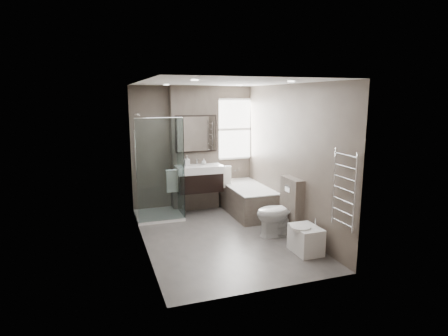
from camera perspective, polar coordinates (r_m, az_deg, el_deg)
name	(u,v)px	position (r m, az deg, el deg)	size (l,w,h in m)	color
room	(221,163)	(6.22, -0.39, 0.83)	(2.70, 3.90, 2.70)	#56514F
vanity_pier	(194,149)	(7.90, -4.52, 2.96)	(1.00, 0.25, 2.60)	#5B5147
vanity	(199,178)	(7.66, -3.80, -1.53)	(0.95, 0.47, 0.66)	black
mirror_cabinet	(196,134)	(7.70, -4.25, 5.23)	(0.86, 0.08, 0.76)	black
towel_left	(172,181)	(7.53, -7.87, -2.00)	(0.24, 0.06, 0.44)	silver
towel_right	(225,177)	(7.81, 0.21, -1.42)	(0.24, 0.06, 0.44)	silver
shower_enclosure	(164,194)	(7.49, -9.18, -3.90)	(0.90, 0.90, 2.00)	white
bathtub	(247,198)	(7.76, 3.51, -4.61)	(0.75, 1.60, 0.57)	#5B5147
window	(233,129)	(8.22, 1.38, 5.93)	(0.98, 0.06, 1.33)	white
toilet	(279,212)	(6.57, 8.44, -6.72)	(0.46, 0.80, 0.82)	white
cistern_box	(292,206)	(6.66, 10.28, -5.73)	(0.19, 0.55, 1.00)	#5B5147
bidet	(305,239)	(6.01, 12.30, -10.51)	(0.45, 0.52, 0.54)	white
towel_radiator	(344,189)	(5.43, 17.83, -3.12)	(0.03, 0.49, 1.10)	silver
soap_bottle_a	(187,161)	(7.55, -5.65, 1.09)	(0.10, 0.10, 0.22)	white
soap_bottle_b	(204,161)	(7.73, -3.09, 1.00)	(0.09, 0.09, 0.12)	white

